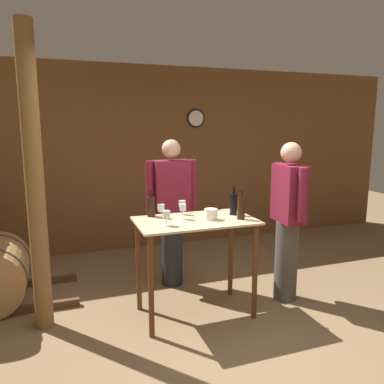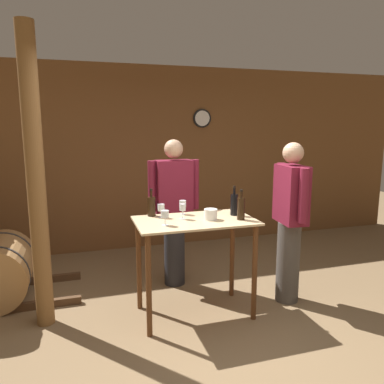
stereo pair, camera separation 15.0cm
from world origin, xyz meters
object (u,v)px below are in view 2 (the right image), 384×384
(wooden_post, at_px, (36,182))
(person_host, at_px, (290,219))
(wine_glass_near_left, at_px, (165,214))
(person_visitor_with_scarf, at_px, (174,210))
(wine_bottle_far_left, at_px, (151,206))
(wine_glass_far_side, at_px, (183,204))
(wine_bottle_left, at_px, (241,208))
(ice_bucket, at_px, (211,214))
(wine_glass_near_center, at_px, (161,208))
(wine_bottle_center, at_px, (234,204))
(wine_glass_near_right, at_px, (183,208))

(wooden_post, height_order, person_host, wooden_post)
(wooden_post, distance_m, wine_glass_near_left, 1.18)
(person_host, bearing_deg, person_visitor_with_scarf, 143.53)
(wine_bottle_far_left, bearing_deg, person_visitor_with_scarf, 54.16)
(person_host, height_order, person_visitor_with_scarf, person_visitor_with_scarf)
(wooden_post, xyz_separation_m, wine_glass_far_side, (1.35, 0.01, -0.29))
(wine_bottle_left, bearing_deg, person_visitor_with_scarf, 115.95)
(wine_bottle_left, relative_size, ice_bucket, 2.32)
(wooden_post, height_order, wine_bottle_far_left, wooden_post)
(wine_glass_near_left, distance_m, wine_glass_near_center, 0.29)
(wine_bottle_far_left, relative_size, wine_bottle_center, 0.93)
(wine_bottle_center, relative_size, ice_bucket, 2.34)
(wooden_post, height_order, wine_bottle_left, wooden_post)
(wine_bottle_left, distance_m, wine_glass_near_center, 0.77)
(wine_glass_far_side, xyz_separation_m, person_host, (1.08, -0.26, -0.18))
(wine_glass_near_left, xyz_separation_m, ice_bucket, (0.46, 0.08, -0.05))
(wooden_post, height_order, wine_glass_far_side, wooden_post)
(wine_bottle_left, bearing_deg, wine_bottle_far_left, 153.43)
(wine_bottle_far_left, height_order, person_visitor_with_scarf, person_visitor_with_scarf)
(wine_bottle_far_left, distance_m, wine_glass_far_side, 0.31)
(wine_bottle_far_left, relative_size, wine_glass_near_center, 2.05)
(wine_bottle_left, bearing_deg, wine_glass_near_right, 160.38)
(wine_bottle_center, bearing_deg, wooden_post, 174.48)
(wine_glass_near_left, xyz_separation_m, wine_glass_near_center, (0.03, 0.29, -0.00))
(wooden_post, height_order, ice_bucket, wooden_post)
(wine_bottle_center, relative_size, wine_glass_near_center, 2.21)
(wine_glass_near_left, bearing_deg, wooden_post, 161.86)
(wine_bottle_left, distance_m, wine_glass_near_left, 0.73)
(wine_bottle_center, xyz_separation_m, person_host, (0.60, -0.07, -0.19))
(wooden_post, bearing_deg, wine_bottle_left, -11.30)
(wine_glass_near_left, height_order, person_visitor_with_scarf, person_visitor_with_scarf)
(wine_bottle_far_left, height_order, ice_bucket, wine_bottle_far_left)
(wooden_post, distance_m, person_host, 2.48)
(wine_glass_near_right, distance_m, wine_glass_far_side, 0.19)
(wine_bottle_center, bearing_deg, wine_glass_far_side, 158.79)
(wine_bottle_center, bearing_deg, wine_glass_near_right, -179.93)
(wooden_post, height_order, wine_glass_near_center, wooden_post)
(wine_glass_near_center, xyz_separation_m, wine_glass_near_right, (0.18, -0.12, 0.01))
(person_host, bearing_deg, wine_glass_near_left, -175.44)
(wine_bottle_center, bearing_deg, wine_bottle_left, -92.92)
(wooden_post, relative_size, wine_glass_near_right, 18.36)
(wine_bottle_center, relative_size, person_visitor_with_scarf, 0.17)
(wine_glass_far_side, xyz_separation_m, ice_bucket, (0.19, -0.29, -0.05))
(person_visitor_with_scarf, bearing_deg, ice_bucket, -79.04)
(wooden_post, relative_size, person_visitor_with_scarf, 1.60)
(wine_bottle_left, relative_size, wine_glass_near_right, 1.98)
(wine_glass_far_side, relative_size, person_visitor_with_scarf, 0.08)
(wine_glass_near_center, relative_size, person_visitor_with_scarf, 0.08)
(wine_glass_far_side, bearing_deg, wine_bottle_left, -38.45)
(wine_bottle_far_left, distance_m, ice_bucket, 0.60)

